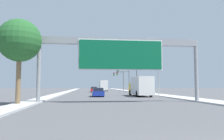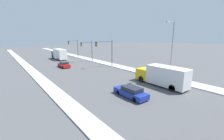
% 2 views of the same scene
% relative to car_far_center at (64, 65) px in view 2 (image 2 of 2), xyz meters
% --- Properties ---
extents(sidewalk_right, '(3.00, 120.00, 0.15)m').
position_rel_car_far_center_xyz_m(sidewalk_right, '(11.25, 5.76, -0.61)').
color(sidewalk_right, '#B4B4B4').
rests_on(sidewalk_right, ground).
extents(median_strip_left, '(2.00, 120.00, 0.15)m').
position_rel_car_far_center_xyz_m(median_strip_left, '(-7.25, 5.76, -0.61)').
color(median_strip_left, '#B4B4B4').
rests_on(median_strip_left, ground).
extents(car_far_center, '(1.72, 4.36, 1.44)m').
position_rel_car_far_center_xyz_m(car_far_center, '(0.00, 0.00, 0.00)').
color(car_far_center, red).
rests_on(car_far_center, ground).
extents(car_far_left, '(1.79, 4.79, 1.38)m').
position_rel_car_far_center_xyz_m(car_far_left, '(-0.00, -23.45, -0.02)').
color(car_far_left, navy).
rests_on(car_far_left, ground).
extents(truck_box_primary, '(2.43, 8.78, 3.46)m').
position_rel_car_far_center_xyz_m(truck_box_primary, '(3.50, 13.73, 1.07)').
color(truck_box_primary, navy).
rests_on(truck_box_primary, ground).
extents(truck_box_secondary, '(2.39, 8.58, 3.14)m').
position_rel_car_far_center_xyz_m(truck_box_secondary, '(7.00, -23.27, 0.92)').
color(truck_box_secondary, yellow).
rests_on(truck_box_secondary, ground).
extents(traffic_light_near_intersection, '(5.09, 0.32, 6.65)m').
position_rel_car_far_center_xyz_m(traffic_light_near_intersection, '(8.68, -6.24, 3.83)').
color(traffic_light_near_intersection, '#4C4C4F').
rests_on(traffic_light_near_intersection, ground).
extents(traffic_light_mid_block, '(3.84, 0.32, 6.12)m').
position_rel_car_far_center_xyz_m(traffic_light_mid_block, '(9.05, 3.76, 3.41)').
color(traffic_light_mid_block, '#4C4C4F').
rests_on(traffic_light_mid_block, ground).
extents(traffic_light_far_intersection, '(3.62, 0.32, 6.32)m').
position_rel_car_far_center_xyz_m(traffic_light_far_intersection, '(9.15, 13.76, 3.52)').
color(traffic_light_far_intersection, '#4C4C4F').
rests_on(traffic_light_far_intersection, ground).
extents(street_lamp_right, '(2.23, 0.28, 9.99)m').
position_rel_car_far_center_xyz_m(street_lamp_right, '(10.12, -22.48, 5.06)').
color(street_lamp_right, gray).
rests_on(street_lamp_right, ground).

